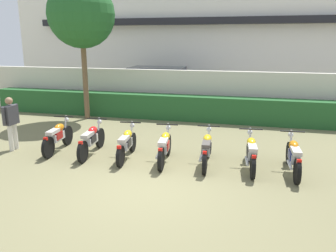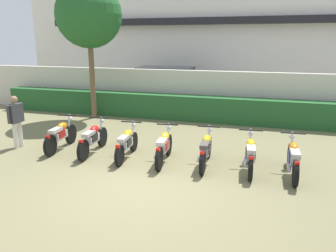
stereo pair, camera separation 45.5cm
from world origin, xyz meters
The scene contains 14 objects.
ground centered at (0.00, 0.00, 0.00)m, with size 60.00×60.00×0.00m, color olive.
building centered at (0.00, 15.04, 3.95)m, with size 23.99×6.50×7.89m.
compound_wall centered at (0.00, 7.39, 0.98)m, with size 22.79×0.30×1.97m, color beige.
hedge_row centered at (0.00, 6.69, 0.50)m, with size 18.24×0.70×1.01m, color #235628.
parked_car centered at (-2.39, 9.72, 0.94)m, with size 4.53×2.14×1.89m.
tree_near_inspector centered at (-4.50, 5.93, 4.15)m, with size 2.63×2.63×5.49m.
motorcycle_in_row_0 centered at (-3.27, 1.79, 0.45)m, with size 0.60×1.85×0.96m.
motorcycle_in_row_1 centered at (-2.18, 1.76, 0.45)m, with size 0.60×1.95×0.96m.
motorcycle_in_row_2 centered at (-1.08, 1.68, 0.44)m, with size 0.60×1.84×0.94m.
motorcycle_in_row_3 centered at (0.01, 1.65, 0.45)m, with size 0.60×1.82×0.96m.
motorcycle_in_row_4 centered at (1.12, 1.74, 0.45)m, with size 0.60×1.88×0.95m.
motorcycle_in_row_5 centered at (2.25, 1.73, 0.44)m, with size 0.60×1.84×0.95m.
motorcycle_in_row_6 centered at (3.25, 1.70, 0.45)m, with size 0.60×1.91×0.96m.
inspector_person centered at (-4.63, 1.56, 0.93)m, with size 0.22×0.65×1.59m.
Camera 1 is at (2.25, -6.62, 3.19)m, focal length 36.14 mm.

